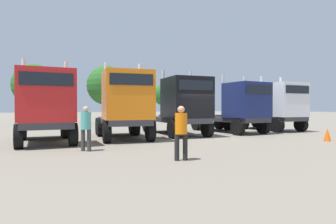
{
  "coord_description": "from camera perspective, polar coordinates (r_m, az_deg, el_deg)",
  "views": [
    {
      "loc": [
        -8.98,
        -13.8,
        1.75
      ],
      "look_at": [
        -0.75,
        2.83,
        1.46
      ],
      "focal_mm": 31.18,
      "sensor_mm": 36.0,
      "label": 1
    }
  ],
  "objects": [
    {
      "name": "semi_truck_red",
      "position": [
        14.91,
        -22.77,
        0.96
      ],
      "size": [
        2.75,
        6.11,
        4.05
      ],
      "rotation": [
        0.0,
        0.0,
        -1.61
      ],
      "color": "#333338",
      "rests_on": "ground"
    },
    {
      "name": "semi_truck_navy",
      "position": [
        20.34,
        13.75,
        0.85
      ],
      "size": [
        2.72,
        5.99,
        3.97
      ],
      "rotation": [
        0.0,
        0.0,
        -1.54
      ],
      "color": "#333338",
      "rests_on": "ground"
    },
    {
      "name": "traffic_cone_near",
      "position": [
        17.23,
        28.71,
        -3.91
      ],
      "size": [
        0.36,
        0.36,
        0.68
      ],
      "primitive_type": "cone",
      "color": "#F2590C",
      "rests_on": "ground"
    },
    {
      "name": "ground",
      "position": [
        16.56,
        6.71,
        -5.18
      ],
      "size": [
        200.0,
        200.0,
        0.0
      ],
      "primitive_type": "plane",
      "color": "gray"
    },
    {
      "name": "visitor_in_hivis",
      "position": [
        9.62,
        2.57,
        -3.29
      ],
      "size": [
        0.5,
        0.5,
        1.8
      ],
      "rotation": [
        0.0,
        0.0,
        1.28
      ],
      "color": "black",
      "rests_on": "ground"
    },
    {
      "name": "oak_far_right",
      "position": [
        38.76,
        -0.72,
        3.39
      ],
      "size": [
        2.98,
        2.98,
        4.96
      ],
      "color": "#4C3823",
      "rests_on": "ground"
    },
    {
      "name": "oak_far_left",
      "position": [
        32.99,
        -24.76,
        4.84
      ],
      "size": [
        4.28,
        4.28,
        6.22
      ],
      "color": "#4C3823",
      "rests_on": "ground"
    },
    {
      "name": "semi_truck_white",
      "position": [
        23.22,
        20.65,
        1.05
      ],
      "size": [
        2.91,
        6.24,
        4.12
      ],
      "rotation": [
        0.0,
        0.0,
        -1.63
      ],
      "color": "#333338",
      "rests_on": "ground"
    },
    {
      "name": "semi_truck_orange",
      "position": [
        15.81,
        -8.37,
        1.4
      ],
      "size": [
        3.33,
        6.22,
        4.22
      ],
      "rotation": [
        0.0,
        0.0,
        -1.71
      ],
      "color": "#333338",
      "rests_on": "ground"
    },
    {
      "name": "semi_truck_black",
      "position": [
        17.98,
        2.72,
        1.23
      ],
      "size": [
        3.05,
        6.47,
        4.11
      ],
      "rotation": [
        0.0,
        0.0,
        -1.66
      ],
      "color": "#333338",
      "rests_on": "ground"
    },
    {
      "name": "oak_far_centre",
      "position": [
        32.41,
        -11.9,
        5.07
      ],
      "size": [
        4.27,
        4.27,
        6.27
      ],
      "color": "#4C3823",
      "rests_on": "ground"
    },
    {
      "name": "visitor_with_camera",
      "position": [
        12.11,
        -15.75,
        -2.46
      ],
      "size": [
        0.57,
        0.57,
        1.8
      ],
      "rotation": [
        0.0,
        0.0,
        0.81
      ],
      "color": "#3A3A3A",
      "rests_on": "ground"
    }
  ]
}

